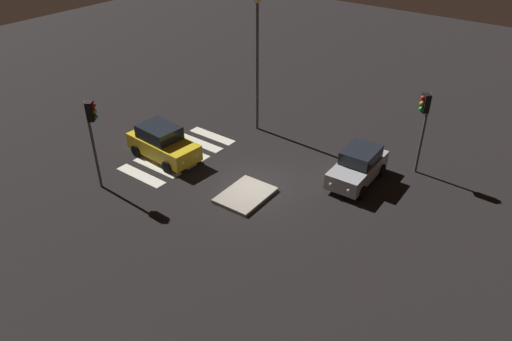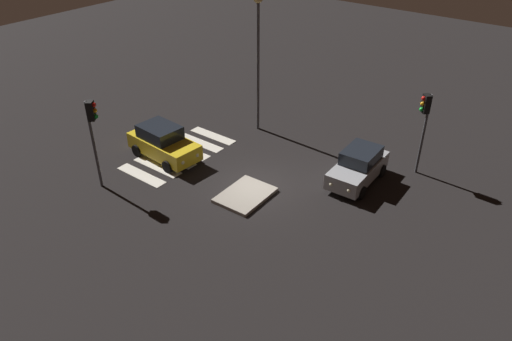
{
  "view_description": "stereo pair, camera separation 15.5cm",
  "coord_description": "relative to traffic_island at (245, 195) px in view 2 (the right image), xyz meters",
  "views": [
    {
      "loc": [
        16.69,
        12.65,
        13.96
      ],
      "look_at": [
        0.0,
        0.0,
        1.0
      ],
      "focal_mm": 34.12,
      "sensor_mm": 36.0,
      "label": 1
    },
    {
      "loc": [
        16.6,
        12.78,
        13.96
      ],
      "look_at": [
        0.0,
        0.0,
        1.0
      ],
      "focal_mm": 34.12,
      "sensor_mm": 36.0,
      "label": 2
    }
  ],
  "objects": [
    {
      "name": "street_lamp",
      "position": [
        -6.41,
        -4.11,
        5.49
      ],
      "size": [
        0.56,
        0.56,
        8.27
      ],
      "color": "#47474C",
      "rests_on": "ground"
    },
    {
      "name": "ground_plane",
      "position": [
        -1.02,
        -0.11,
        -0.09
      ],
      "size": [
        80.0,
        80.0,
        0.0
      ],
      "primitive_type": "plane",
      "color": "black"
    },
    {
      "name": "traffic_light_east",
      "position": [
        3.7,
        -6.4,
        3.51
      ],
      "size": [
        0.54,
        0.53,
        4.75
      ],
      "rotation": [
        0.0,
        0.0,
        2.21
      ],
      "color": "#47474C",
      "rests_on": "ground"
    },
    {
      "name": "car_silver",
      "position": [
        -4.74,
        3.74,
        0.79
      ],
      "size": [
        4.21,
        2.09,
        1.8
      ],
      "rotation": [
        0.0,
        0.0,
        0.04
      ],
      "color": "#9EA0A5",
      "rests_on": "ground"
    },
    {
      "name": "traffic_light_west",
      "position": [
        -7.36,
        5.78,
        3.34
      ],
      "size": [
        0.53,
        0.54,
        4.53
      ],
      "rotation": [
        0.0,
        0.0,
        -0.75
      ],
      "color": "#47474C",
      "rests_on": "ground"
    },
    {
      "name": "traffic_island",
      "position": [
        0.0,
        0.0,
        0.0
      ],
      "size": [
        2.88,
        2.2,
        0.18
      ],
      "color": "gray",
      "rests_on": "ground"
    },
    {
      "name": "crosswalk_near",
      "position": [
        -1.02,
        -5.68,
        -0.08
      ],
      "size": [
        6.45,
        3.2,
        0.02
      ],
      "color": "silver",
      "rests_on": "ground"
    },
    {
      "name": "car_yellow",
      "position": [
        -0.27,
        -6.11,
        0.85
      ],
      "size": [
        2.32,
        4.52,
        1.92
      ],
      "rotation": [
        0.0,
        0.0,
        1.5
      ],
      "color": "gold",
      "rests_on": "ground"
    }
  ]
}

